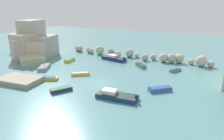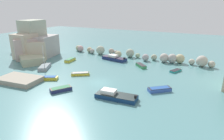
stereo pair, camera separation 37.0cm
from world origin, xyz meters
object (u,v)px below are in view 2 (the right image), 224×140
at_px(stone_dock, 20,80).
at_px(moored_boat_0, 70,60).
at_px(moored_boat_3, 61,89).
at_px(moored_boat_6, 160,89).
at_px(moored_boat_1, 114,58).
at_px(moored_boat_4, 47,78).
at_px(moored_boat_9, 80,74).
at_px(moored_boat_5, 176,71).
at_px(moored_boat_2, 45,67).
at_px(moored_boat_7, 115,96).
at_px(moored_boat_8, 141,66).

xyz_separation_m(stone_dock, moored_boat_0, (-0.65, 16.08, -0.08)).
distance_m(moored_boat_0, moored_boat_3, 18.97).
relative_size(moored_boat_0, moored_boat_6, 0.91).
distance_m(moored_boat_1, moored_boat_4, 19.76).
bearing_deg(moored_boat_9, moored_boat_5, -0.93).
height_order(moored_boat_2, moored_boat_6, moored_boat_2).
xyz_separation_m(moored_boat_2, moored_boat_7, (21.26, -6.45, 0.07)).
height_order(moored_boat_0, moored_boat_6, moored_boat_0).
relative_size(stone_dock, moored_boat_1, 1.10).
bearing_deg(moored_boat_2, moored_boat_3, 26.45).
height_order(moored_boat_1, moored_boat_2, moored_boat_2).
bearing_deg(moored_boat_1, moored_boat_6, 148.08).
xyz_separation_m(stone_dock, moored_boat_4, (3.78, 3.33, -0.14)).
xyz_separation_m(moored_boat_4, moored_boat_8, (13.73, 16.34, 0.02)).
xyz_separation_m(moored_boat_3, moored_boat_9, (-1.79, 8.18, -0.05)).
height_order(stone_dock, moored_boat_6, stone_dock).
bearing_deg(moored_boat_1, stone_dock, 78.65).
height_order(moored_boat_6, moored_boat_8, same).
relative_size(moored_boat_6, moored_boat_9, 1.01).
relative_size(moored_boat_5, moored_boat_6, 0.81).
bearing_deg(moored_boat_0, moored_boat_9, -137.09).
relative_size(moored_boat_4, moored_boat_9, 1.09).
relative_size(moored_boat_2, moored_boat_3, 1.47).
distance_m(moored_boat_6, moored_boat_9, 16.87).
distance_m(moored_boat_4, moored_boat_8, 21.34).
xyz_separation_m(moored_boat_0, moored_boat_5, (26.14, 3.68, -0.16)).
bearing_deg(moored_boat_8, moored_boat_3, -66.74).
xyz_separation_m(stone_dock, moored_boat_7, (19.33, 1.92, 0.02)).
bearing_deg(moored_boat_8, moored_boat_4, -85.18).
bearing_deg(moored_boat_6, moored_boat_0, -58.25).
xyz_separation_m(moored_boat_6, moored_boat_8, (-7.38, 11.87, -0.01)).
height_order(moored_boat_2, moored_boat_8, moored_boat_2).
xyz_separation_m(moored_boat_3, moored_boat_7, (9.50, 1.64, 0.12)).
bearing_deg(moored_boat_7, moored_boat_8, -88.24).
bearing_deg(moored_boat_4, moored_boat_2, 111.60).
height_order(moored_boat_0, moored_boat_8, moored_boat_0).
bearing_deg(moored_boat_6, moored_boat_2, -41.49).
bearing_deg(moored_boat_4, stone_dock, -165.58).
relative_size(moored_boat_0, moored_boat_2, 0.64).
height_order(moored_boat_1, moored_boat_7, moored_boat_1).
distance_m(moored_boat_3, moored_boat_4, 6.78).
relative_size(stone_dock, moored_boat_2, 1.41).
bearing_deg(moored_boat_9, moored_boat_0, 104.88).
height_order(moored_boat_7, moored_boat_9, moored_boat_7).
height_order(stone_dock, moored_boat_8, stone_dock).
height_order(moored_boat_0, moored_boat_1, moored_boat_1).
bearing_deg(moored_boat_1, moored_boat_2, 62.58).
bearing_deg(moored_boat_6, moored_boat_7, 6.31).
relative_size(stone_dock, moored_boat_5, 2.48).
xyz_separation_m(moored_boat_5, moored_boat_7, (-6.16, -17.85, 0.25)).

